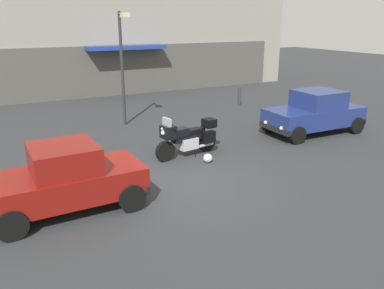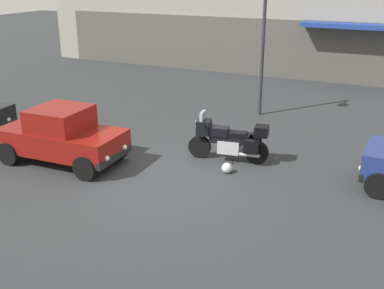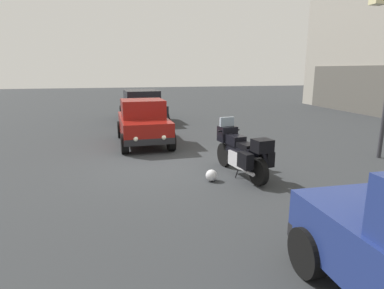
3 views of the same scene
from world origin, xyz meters
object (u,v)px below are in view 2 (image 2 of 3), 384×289
object	(u,v)px
motorcycle	(230,140)
streetlamp_curbside	(262,39)
helmet	(227,168)
car_compact_side	(62,136)

from	to	relation	value
motorcycle	streetlamp_curbside	bearing A→B (deg)	-91.74
helmet	streetlamp_curbside	bearing A→B (deg)	99.01
car_compact_side	streetlamp_curbside	size ratio (longest dim) A/B	0.78
motorcycle	car_compact_side	bearing A→B (deg)	17.49
motorcycle	helmet	xyz separation A→B (m)	(0.26, -0.84, -0.48)
helmet	motorcycle	bearing A→B (deg)	107.16
motorcycle	car_compact_side	distance (m)	4.59
helmet	car_compact_side	distance (m)	4.56
motorcycle	car_compact_side	world-z (taller)	car_compact_side
motorcycle	streetlamp_curbside	size ratio (longest dim) A/B	0.50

